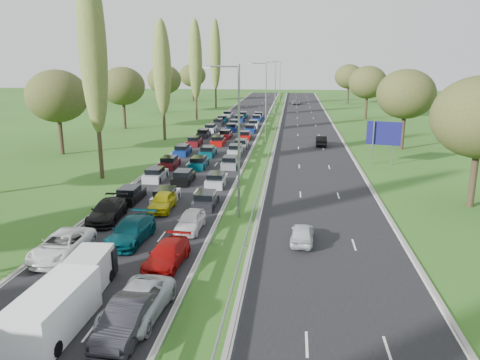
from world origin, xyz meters
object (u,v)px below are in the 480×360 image
(near_car_3, at_px, (107,211))
(near_car_2, at_px, (62,245))
(direction_sign, at_px, (384,135))
(white_van_rear, at_px, (86,274))
(white_van_front, at_px, (57,308))

(near_car_3, bearing_deg, near_car_2, -95.08)
(near_car_2, xyz_separation_m, near_car_3, (0.16, 7.15, 0.00))
(direction_sign, bearing_deg, white_van_rear, -122.12)
(white_van_rear, bearing_deg, white_van_front, -89.47)
(white_van_front, distance_m, white_van_rear, 3.78)
(white_van_rear, distance_m, direction_sign, 40.91)
(near_car_3, xyz_separation_m, white_van_front, (3.64, -15.11, 0.33))
(near_car_2, distance_m, near_car_3, 7.15)
(white_van_rear, bearing_deg, near_car_3, 102.75)
(white_van_front, xyz_separation_m, white_van_rear, (-0.28, 3.77, -0.13))
(near_car_3, xyz_separation_m, direction_sign, (25.07, 23.23, 2.77))
(near_car_2, xyz_separation_m, white_van_front, (3.80, -7.96, 0.33))
(white_van_rear, xyz_separation_m, direction_sign, (21.71, 34.58, 2.57))
(near_car_3, relative_size, white_van_front, 0.98)
(white_van_front, relative_size, white_van_rear, 1.13)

